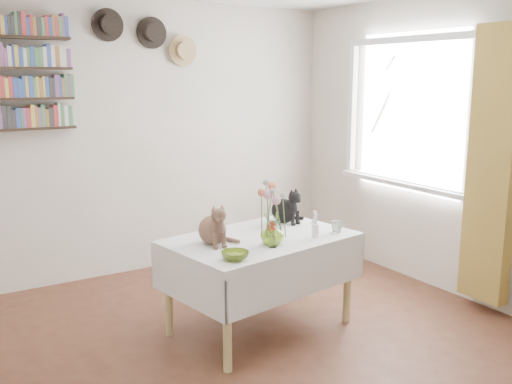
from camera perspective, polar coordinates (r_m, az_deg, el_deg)
room at (r=3.39m, az=1.82°, el=1.85°), size 4.08×4.58×2.58m
window at (r=5.25m, az=15.00°, el=6.51°), size 0.12×1.52×1.32m
curtain at (r=4.65m, az=22.56°, el=2.36°), size 0.12×0.38×2.10m
dining_table at (r=4.12m, az=0.45°, el=-6.82°), size 1.41×1.02×0.69m
tabby_cat at (r=3.88m, az=-4.40°, el=-3.07°), size 0.22×0.27×0.30m
black_cat at (r=4.44m, az=2.77°, el=-1.25°), size 0.26×0.29×0.29m
flower_vase at (r=3.87m, az=1.62°, el=-4.08°), size 0.20×0.20×0.17m
green_bowl at (r=3.57m, az=-2.10°, el=-6.37°), size 0.19×0.19×0.05m
drinking_glass at (r=4.22m, az=8.07°, el=-3.47°), size 0.13×0.13×0.08m
candlestick at (r=4.06m, az=5.96°, el=-3.75°), size 0.05×0.05×0.17m
berry_jar at (r=3.81m, az=1.67°, el=-4.26°), size 0.05×0.05×0.20m
porcelain_figurine at (r=4.45m, az=5.87°, el=-2.59°), size 0.06×0.06×0.10m
flower_bouquet at (r=3.82m, az=1.58°, el=-0.34°), size 0.17×0.13×0.39m
bookshelf_unit at (r=4.99m, az=-23.70°, el=10.84°), size 1.00×0.16×0.91m
wall_hats at (r=5.35m, az=-10.63°, el=15.06°), size 0.98×0.09×0.48m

